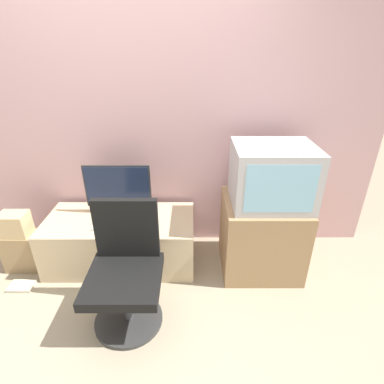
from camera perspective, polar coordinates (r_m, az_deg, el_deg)
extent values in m
plane|color=tan|center=(2.28, -14.65, -27.58)|extent=(12.00, 12.00, 0.00)
cube|color=#CC9EA3|center=(2.70, -11.17, 15.07)|extent=(4.40, 0.05, 2.60)
cube|color=#CCB289|center=(2.80, -13.03, -8.88)|extent=(1.29, 0.60, 0.45)
cube|color=#A37F56|center=(2.68, 13.21, -7.97)|extent=(0.66, 0.59, 0.65)
cylinder|color=#2D2D2D|center=(2.77, -13.24, -3.59)|extent=(0.17, 0.17, 0.02)
cylinder|color=#2D2D2D|center=(2.75, -13.32, -2.87)|extent=(0.09, 0.09, 0.06)
cube|color=#2D2D2D|center=(2.66, -13.76, 1.11)|extent=(0.57, 0.01, 0.38)
cube|color=#19233D|center=(2.66, -13.79, 1.06)|extent=(0.54, 0.02, 0.36)
cube|color=silver|center=(2.59, -14.92, -6.20)|extent=(0.29, 0.13, 0.01)
ellipsoid|color=#4C4C51|center=(2.55, -10.38, -5.98)|extent=(0.05, 0.04, 0.03)
cube|color=#B7B7BC|center=(2.41, 15.22, 3.08)|extent=(0.62, 0.51, 0.48)
cube|color=#8CC6E5|center=(2.20, 16.73, 0.47)|extent=(0.50, 0.01, 0.37)
cylinder|color=#333333|center=(2.41, -11.73, -22.58)|extent=(0.49, 0.49, 0.03)
cylinder|color=#4C4C51|center=(2.28, -12.16, -19.63)|extent=(0.05, 0.05, 0.33)
cube|color=black|center=(2.14, -12.68, -15.94)|extent=(0.50, 0.50, 0.07)
cube|color=black|center=(2.15, -12.17, -6.74)|extent=(0.45, 0.05, 0.46)
cube|color=#A3845B|center=(3.06, -29.33, -9.71)|extent=(0.30, 0.18, 0.36)
cube|color=#D1B27F|center=(2.92, -30.53, -5.26)|extent=(0.22, 0.17, 0.20)
cube|color=beige|center=(2.95, -29.51, -15.26)|extent=(0.20, 0.13, 0.02)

